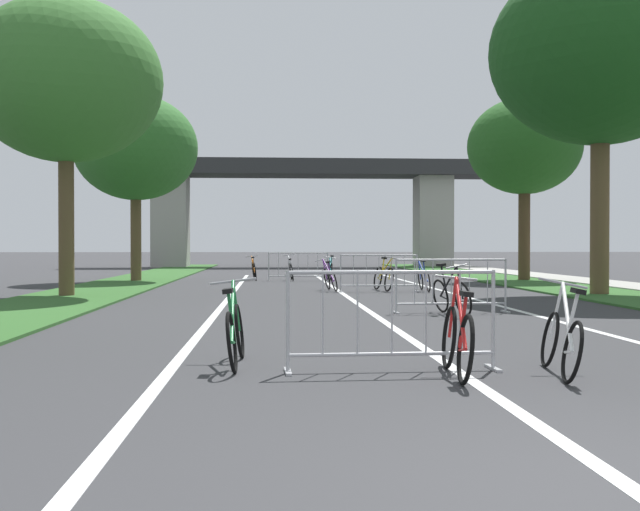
{
  "coord_description": "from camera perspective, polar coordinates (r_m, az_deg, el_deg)",
  "views": [
    {
      "loc": [
        -1.93,
        -3.79,
        1.31
      ],
      "look_at": [
        -0.35,
        21.64,
        0.98
      ],
      "focal_mm": 44.01,
      "sensor_mm": 36.0,
      "label": 1
    }
  ],
  "objects": [
    {
      "name": "grass_verge_left",
      "position": [
        25.96,
        -14.47,
        -2.12
      ],
      "size": [
        2.8,
        52.96,
        0.05
      ],
      "primitive_type": "cube",
      "color": "#2D5B26",
      "rests_on": "ground"
    },
    {
      "name": "grass_verge_right",
      "position": [
        26.96,
        15.45,
        -2.01
      ],
      "size": [
        2.8,
        52.96,
        0.05
      ],
      "primitive_type": "cube",
      "color": "#2D5B26",
      "rests_on": "ground"
    },
    {
      "name": "sidewalk_path_right",
      "position": [
        27.82,
        20.06,
        -1.92
      ],
      "size": [
        1.92,
        52.96,
        0.08
      ],
      "primitive_type": "cube",
      "color": "#9E9B93",
      "rests_on": "ground"
    },
    {
      "name": "lane_stripe_center",
      "position": [
        19.25,
        2.21,
        -3.14
      ],
      "size": [
        0.14,
        30.64,
        0.01
      ],
      "primitive_type": "cube",
      "color": "silver",
      "rests_on": "ground"
    },
    {
      "name": "lane_stripe_right_lane",
      "position": [
        19.78,
        10.88,
        -3.05
      ],
      "size": [
        0.14,
        30.64,
        0.01
      ],
      "primitive_type": "cube",
      "color": "silver",
      "rests_on": "ground"
    },
    {
      "name": "lane_stripe_left_lane",
      "position": [
        19.19,
        -6.73,
        -3.16
      ],
      "size": [
        0.14,
        30.64,
        0.01
      ],
      "primitive_type": "cube",
      "color": "silver",
      "rests_on": "ground"
    },
    {
      "name": "overpass_bridge",
      "position": [
        47.72,
        -1.24,
        4.75
      ],
      "size": [
        23.85,
        3.54,
        6.44
      ],
      "color": "#2D2D30",
      "rests_on": "ground"
    },
    {
      "name": "tree_left_oak_mid",
      "position": [
        21.17,
        -18.0,
        11.96
      ],
      "size": [
        4.84,
        4.84,
        7.52
      ],
      "color": "brown",
      "rests_on": "ground"
    },
    {
      "name": "tree_left_pine_near",
      "position": [
        29.07,
        -13.26,
        7.6
      ],
      "size": [
        4.42,
        4.42,
        6.69
      ],
      "color": "brown",
      "rests_on": "ground"
    },
    {
      "name": "tree_right_oak_near",
      "position": [
        22.28,
        19.72,
        13.76
      ],
      "size": [
        5.73,
        5.73,
        8.8
      ],
      "color": "brown",
      "rests_on": "ground"
    },
    {
      "name": "tree_right_cypress_far",
      "position": [
        29.95,
        14.65,
        7.65
      ],
      "size": [
        4.16,
        4.16,
        6.73
      ],
      "color": "#4C3823",
      "rests_on": "ground"
    },
    {
      "name": "crowd_barrier_nearest",
      "position": [
        8.19,
        5.25,
        -4.8
      ],
      "size": [
        2.24,
        0.53,
        1.05
      ],
      "rotation": [
        0.0,
        0.0,
        0.04
      ],
      "color": "#ADADB2",
      "rests_on": "ground"
    },
    {
      "name": "crowd_barrier_second",
      "position": [
        15.4,
        9.52,
        -2.21
      ],
      "size": [
        2.24,
        0.51,
        1.05
      ],
      "rotation": [
        0.0,
        0.0,
        0.03
      ],
      "color": "#ADADB2",
      "rests_on": "ground"
    },
    {
      "name": "crowd_barrier_third",
      "position": [
        22.12,
        4.3,
        -1.31
      ],
      "size": [
        2.23,
        0.45,
        1.05
      ],
      "rotation": [
        0.0,
        0.0,
        0.01
      ],
      "color": "#ADADB2",
      "rests_on": "ground"
    },
    {
      "name": "crowd_barrier_fourth",
      "position": [
        28.85,
        -1.6,
        -0.83
      ],
      "size": [
        2.24,
        0.54,
        1.05
      ],
      "rotation": [
        0.0,
        0.0,
        -0.05
      ],
      "color": "#ADADB2",
      "rests_on": "ground"
    },
    {
      "name": "bicycle_red_0",
      "position": [
        7.96,
        9.95,
        -6.0
      ],
      "size": [
        0.45,
        1.65,
        1.0
      ],
      "rotation": [
        0.0,
        0.0,
        -0.07
      ],
      "color": "black",
      "rests_on": "ground"
    },
    {
      "name": "bicycle_yellow_1",
      "position": [
        22.64,
        4.65,
        -1.6
      ],
      "size": [
        0.64,
        1.72,
        1.01
      ],
      "rotation": [
        0.0,
        0.0,
        3.31
      ],
      "color": "black",
      "rests_on": "ground"
    },
    {
      "name": "bicycle_black_2",
      "position": [
        14.95,
        9.5,
        -2.85
      ],
      "size": [
        0.5,
        1.61,
        0.98
      ],
      "rotation": [
        0.0,
        0.0,
        3.36
      ],
      "color": "black",
      "rests_on": "ground"
    },
    {
      "name": "bicycle_green_3",
      "position": [
        8.61,
        -6.19,
        -5.55
      ],
      "size": [
        0.54,
        1.73,
        0.94
      ],
      "rotation": [
        0.0,
        0.0,
        -0.03
      ],
      "color": "black",
      "rests_on": "ground"
    },
    {
      "name": "bicycle_blue_4",
      "position": [
        22.69,
        7.56,
        -1.67
      ],
      "size": [
        0.48,
        1.68,
        0.9
      ],
      "rotation": [
        0.0,
        0.0,
        -0.0
      ],
      "color": "black",
      "rests_on": "ground"
    },
    {
      "name": "bicycle_white_5",
      "position": [
        8.27,
        17.16,
        -5.88
      ],
      "size": [
        0.64,
        1.63,
        0.97
      ],
      "rotation": [
        0.0,
        0.0,
        -0.15
      ],
      "color": "black",
      "rests_on": "ground"
    },
    {
      "name": "bicycle_orange_6",
      "position": [
        29.41,
        -4.82,
        -1.08
      ],
      "size": [
        0.47,
        1.65,
        0.94
      ],
      "rotation": [
        0.0,
        0.0,
        0.08
      ],
      "color": "black",
      "rests_on": "ground"
    },
    {
      "name": "bicycle_silver_7",
      "position": [
        29.37,
        -2.12,
        -1.09
      ],
      "size": [
        0.45,
        1.71,
        0.98
      ],
      "rotation": [
        0.0,
        0.0,
        0.03
      ],
      "color": "black",
      "rests_on": "ground"
    },
    {
      "name": "bicycle_teal_8",
      "position": [
        28.46,
        0.69,
        -1.13
      ],
      "size": [
        0.46,
        1.69,
        0.96
      ],
      "rotation": [
        0.0,
        0.0,
        0.02
      ],
      "color": "black",
      "rests_on": "ground"
    },
    {
      "name": "bicycle_purple_9",
      "position": [
        22.55,
        0.73,
        -1.67
      ],
      "size": [
        0.61,
        1.63,
        0.96
      ],
      "rotation": [
        0.0,
        0.0,
        0.13
      ],
      "color": "black",
      "rests_on": "ground"
    }
  ]
}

